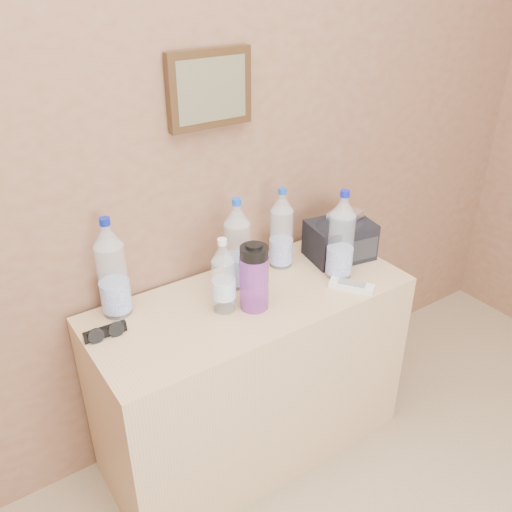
{
  "coord_description": "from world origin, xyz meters",
  "views": [
    {
      "loc": [
        -0.57,
        0.41,
        1.79
      ],
      "look_at": [
        0.31,
        1.71,
        0.9
      ],
      "focal_mm": 38.0,
      "sensor_mm": 36.0,
      "label": 1
    }
  ],
  "objects_px": {
    "foil_packet": "(345,215)",
    "ac_remote": "(352,286)",
    "pet_small": "(223,279)",
    "sunglasses": "(105,332)",
    "dresser": "(252,376)",
    "pet_large_a": "(112,273)",
    "pet_large_c": "(281,232)",
    "toiletry_bag": "(340,238)",
    "nalgene_bottle": "(254,277)",
    "pet_large_d": "(341,240)",
    "pet_large_b": "(238,248)"
  },
  "relations": [
    {
      "from": "toiletry_bag",
      "to": "foil_packet",
      "type": "relative_size",
      "value": 2.08
    },
    {
      "from": "pet_large_d",
      "to": "ac_remote",
      "type": "distance_m",
      "value": 0.17
    },
    {
      "from": "sunglasses",
      "to": "foil_packet",
      "type": "bearing_deg",
      "value": 0.73
    },
    {
      "from": "pet_large_d",
      "to": "ac_remote",
      "type": "height_order",
      "value": "pet_large_d"
    },
    {
      "from": "nalgene_bottle",
      "to": "sunglasses",
      "type": "relative_size",
      "value": 1.76
    },
    {
      "from": "pet_large_b",
      "to": "nalgene_bottle",
      "type": "xyz_separation_m",
      "value": [
        -0.03,
        -0.15,
        -0.03
      ]
    },
    {
      "from": "pet_large_a",
      "to": "ac_remote",
      "type": "distance_m",
      "value": 0.84
    },
    {
      "from": "nalgene_bottle",
      "to": "pet_large_d",
      "type": "bearing_deg",
      "value": -1.12
    },
    {
      "from": "dresser",
      "to": "pet_large_c",
      "type": "distance_m",
      "value": 0.56
    },
    {
      "from": "dresser",
      "to": "pet_large_a",
      "type": "relative_size",
      "value": 3.3
    },
    {
      "from": "pet_large_b",
      "to": "pet_large_c",
      "type": "relative_size",
      "value": 1.07
    },
    {
      "from": "dresser",
      "to": "foil_packet",
      "type": "height_order",
      "value": "foil_packet"
    },
    {
      "from": "dresser",
      "to": "pet_large_b",
      "type": "bearing_deg",
      "value": 85.24
    },
    {
      "from": "pet_large_a",
      "to": "dresser",
      "type": "bearing_deg",
      "value": -22.68
    },
    {
      "from": "pet_small",
      "to": "toiletry_bag",
      "type": "height_order",
      "value": "pet_small"
    },
    {
      "from": "dresser",
      "to": "pet_small",
      "type": "bearing_deg",
      "value": -176.76
    },
    {
      "from": "pet_large_c",
      "to": "pet_large_b",
      "type": "bearing_deg",
      "value": -172.56
    },
    {
      "from": "dresser",
      "to": "foil_packet",
      "type": "xyz_separation_m",
      "value": [
        0.47,
        0.05,
        0.54
      ]
    },
    {
      "from": "pet_large_b",
      "to": "sunglasses",
      "type": "relative_size",
      "value": 2.47
    },
    {
      "from": "foil_packet",
      "to": "ac_remote",
      "type": "bearing_deg",
      "value": -123.9
    },
    {
      "from": "ac_remote",
      "to": "foil_packet",
      "type": "height_order",
      "value": "foil_packet"
    },
    {
      "from": "pet_large_d",
      "to": "nalgene_bottle",
      "type": "height_order",
      "value": "pet_large_d"
    },
    {
      "from": "pet_large_a",
      "to": "nalgene_bottle",
      "type": "bearing_deg",
      "value": -29.84
    },
    {
      "from": "pet_large_b",
      "to": "toiletry_bag",
      "type": "relative_size",
      "value": 1.38
    },
    {
      "from": "dresser",
      "to": "pet_large_b",
      "type": "xyz_separation_m",
      "value": [
        0.01,
        0.1,
        0.51
      ]
    },
    {
      "from": "toiletry_bag",
      "to": "pet_small",
      "type": "bearing_deg",
      "value": -164.07
    },
    {
      "from": "pet_small",
      "to": "foil_packet",
      "type": "distance_m",
      "value": 0.59
    },
    {
      "from": "pet_large_c",
      "to": "nalgene_bottle",
      "type": "xyz_separation_m",
      "value": [
        -0.25,
        -0.18,
        -0.02
      ]
    },
    {
      "from": "pet_large_b",
      "to": "foil_packet",
      "type": "xyz_separation_m",
      "value": [
        0.46,
        -0.05,
        0.03
      ]
    },
    {
      "from": "pet_large_d",
      "to": "nalgene_bottle",
      "type": "xyz_separation_m",
      "value": [
        -0.38,
        0.01,
        -0.03
      ]
    },
    {
      "from": "pet_small",
      "to": "ac_remote",
      "type": "bearing_deg",
      "value": -18.59
    },
    {
      "from": "nalgene_bottle",
      "to": "sunglasses",
      "type": "bearing_deg",
      "value": 165.38
    },
    {
      "from": "pet_large_b",
      "to": "toiletry_bag",
      "type": "distance_m",
      "value": 0.45
    },
    {
      "from": "pet_large_c",
      "to": "toiletry_bag",
      "type": "height_order",
      "value": "pet_large_c"
    },
    {
      "from": "pet_small",
      "to": "pet_large_d",
      "type": "bearing_deg",
      "value": -6.47
    },
    {
      "from": "pet_large_a",
      "to": "foil_packet",
      "type": "distance_m",
      "value": 0.9
    },
    {
      "from": "ac_remote",
      "to": "pet_large_b",
      "type": "bearing_deg",
      "value": -163.66
    },
    {
      "from": "pet_small",
      "to": "nalgene_bottle",
      "type": "xyz_separation_m",
      "value": [
        0.09,
        -0.05,
        0.0
      ]
    },
    {
      "from": "nalgene_bottle",
      "to": "foil_packet",
      "type": "xyz_separation_m",
      "value": [
        0.49,
        0.1,
        0.06
      ]
    },
    {
      "from": "pet_large_b",
      "to": "pet_large_c",
      "type": "height_order",
      "value": "pet_large_b"
    },
    {
      "from": "toiletry_bag",
      "to": "foil_packet",
      "type": "height_order",
      "value": "foil_packet"
    },
    {
      "from": "sunglasses",
      "to": "foil_packet",
      "type": "xyz_separation_m",
      "value": [
        0.97,
        -0.03,
        0.16
      ]
    },
    {
      "from": "dresser",
      "to": "pet_small",
      "type": "xyz_separation_m",
      "value": [
        -0.12,
        -0.01,
        0.48
      ]
    },
    {
      "from": "pet_small",
      "to": "sunglasses",
      "type": "xyz_separation_m",
      "value": [
        -0.39,
        0.08,
        -0.1
      ]
    },
    {
      "from": "pet_large_c",
      "to": "pet_large_d",
      "type": "height_order",
      "value": "pet_large_d"
    },
    {
      "from": "pet_large_c",
      "to": "toiletry_bag",
      "type": "bearing_deg",
      "value": -18.78
    },
    {
      "from": "pet_large_c",
      "to": "nalgene_bottle",
      "type": "height_order",
      "value": "pet_large_c"
    },
    {
      "from": "pet_large_b",
      "to": "toiletry_bag",
      "type": "height_order",
      "value": "pet_large_b"
    },
    {
      "from": "dresser",
      "to": "sunglasses",
      "type": "xyz_separation_m",
      "value": [
        -0.51,
        0.07,
        0.38
      ]
    },
    {
      "from": "pet_large_b",
      "to": "pet_large_c",
      "type": "bearing_deg",
      "value": 7.44
    }
  ]
}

